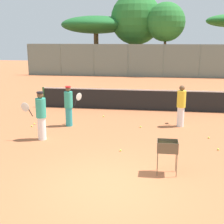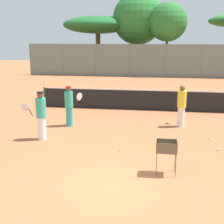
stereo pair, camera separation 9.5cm
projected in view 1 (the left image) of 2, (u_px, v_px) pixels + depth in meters
ground_plane at (111, 186)px, 7.87m from camera, size 80.00×80.00×0.00m
tennis_net at (135, 99)px, 15.94m from camera, size 9.87×0.10×1.07m
back_fence at (146, 61)px, 28.80m from camera, size 22.88×0.08×3.00m
tree_0 at (166, 22)px, 29.55m from camera, size 3.68×3.68×6.86m
tree_3 at (96, 25)px, 32.62m from camera, size 7.23×7.23×5.77m
tree_4 at (136, 19)px, 31.47m from camera, size 5.13×5.13×7.97m
player_white_outfit at (69, 105)px, 12.98m from camera, size 0.66×0.74×1.69m
player_red_cap at (41, 115)px, 11.23m from camera, size 0.90×0.39×1.77m
player_yellow_shirt at (181, 105)px, 12.91m from camera, size 0.36×0.92×1.74m
ball_cart at (167, 149)px, 8.43m from camera, size 0.56×0.41×0.95m
tennis_ball_0 at (141, 127)px, 12.93m from camera, size 0.07×0.07×0.07m
tennis_ball_2 at (34, 124)px, 13.39m from camera, size 0.07×0.07×0.07m
tennis_ball_3 at (32, 126)px, 13.02m from camera, size 0.07×0.07×0.07m
tennis_ball_4 at (103, 116)px, 14.61m from camera, size 0.07×0.07×0.07m
tennis_ball_5 at (218, 149)px, 10.34m from camera, size 0.07×0.07×0.07m
tennis_ball_6 at (120, 150)px, 10.24m from camera, size 0.07×0.07×0.07m
tennis_ball_7 at (209, 138)px, 11.53m from camera, size 0.07×0.07×0.07m
parked_car at (125, 67)px, 31.48m from camera, size 4.20×1.70×1.60m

